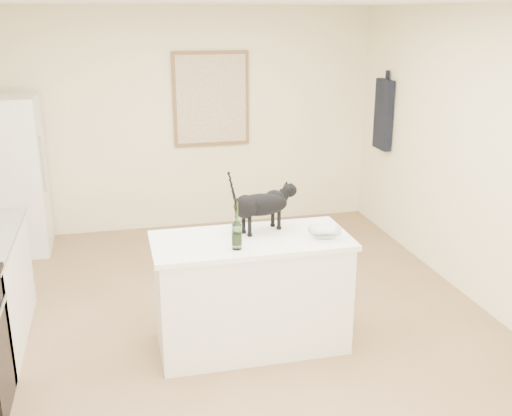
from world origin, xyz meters
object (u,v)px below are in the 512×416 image
(black_cat, at_px, (261,208))
(wine_bottle, at_px, (237,227))
(glass_bowl, at_px, (324,233))
(fridge, at_px, (11,176))

(black_cat, xyz_separation_m, wine_bottle, (-0.25, -0.32, -0.03))
(wine_bottle, xyz_separation_m, glass_bowl, (0.70, 0.09, -0.14))
(wine_bottle, bearing_deg, black_cat, 51.36)
(fridge, height_order, black_cat, fridge)
(fridge, distance_m, wine_bottle, 3.34)
(fridge, xyz_separation_m, glass_bowl, (2.60, -2.65, 0.08))
(glass_bowl, bearing_deg, wine_bottle, -172.94)
(glass_bowl, bearing_deg, black_cat, 152.33)
(wine_bottle, relative_size, glass_bowl, 1.31)
(fridge, relative_size, glass_bowl, 6.71)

